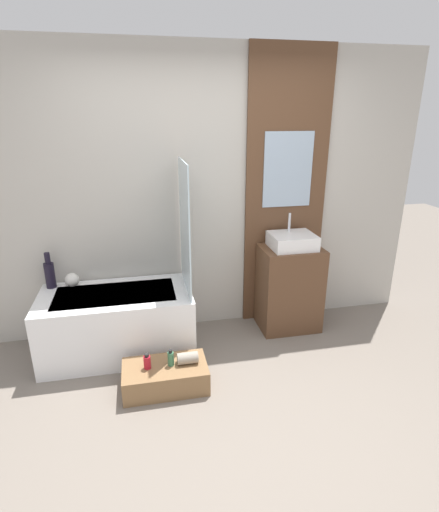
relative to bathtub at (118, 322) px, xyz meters
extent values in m
plane|color=slate|center=(0.85, -1.19, -0.29)|extent=(12.00, 12.00, 0.00)
cube|color=#B7B2A8|center=(0.85, 0.39, 1.01)|extent=(4.20, 0.06, 2.60)
cube|color=brown|center=(1.63, 0.34, 1.01)|extent=(0.79, 0.03, 2.60)
cube|color=#9EB2C6|center=(1.63, 0.32, 1.24)|extent=(0.47, 0.01, 0.69)
cube|color=white|center=(0.00, 0.00, 0.00)|extent=(1.29, 0.68, 0.57)
cube|color=silver|center=(0.00, 0.00, 0.28)|extent=(1.01, 0.48, 0.01)
cube|color=silver|center=(0.62, -0.01, 0.83)|extent=(0.01, 0.63, 1.10)
cube|color=olive|center=(0.36, -0.60, -0.19)|extent=(0.65, 0.36, 0.20)
cube|color=brown|center=(1.63, 0.11, 0.13)|extent=(0.57, 0.42, 0.83)
cube|color=white|center=(1.63, 0.11, 0.61)|extent=(0.41, 0.35, 0.13)
cylinder|color=silver|center=(1.63, 0.21, 0.77)|extent=(0.02, 0.02, 0.18)
cylinder|color=black|center=(-0.55, 0.25, 0.39)|extent=(0.09, 0.09, 0.23)
cylinder|color=black|center=(-0.55, 0.25, 0.56)|extent=(0.05, 0.05, 0.10)
sphere|color=silver|center=(-0.37, 0.23, 0.34)|extent=(0.12, 0.12, 0.12)
cylinder|color=#B21928|center=(0.23, -0.60, -0.04)|extent=(0.05, 0.05, 0.10)
cylinder|color=black|center=(0.23, -0.60, 0.02)|extent=(0.03, 0.03, 0.02)
cylinder|color=#38704C|center=(0.41, -0.60, -0.03)|extent=(0.05, 0.05, 0.11)
cylinder|color=black|center=(0.41, -0.60, 0.03)|extent=(0.03, 0.03, 0.02)
cylinder|color=gray|center=(0.54, -0.60, -0.04)|extent=(0.16, 0.09, 0.09)
camera|label=1|loc=(0.24, -3.22, 1.75)|focal=28.00mm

